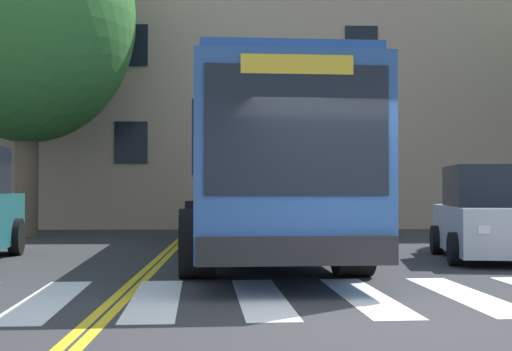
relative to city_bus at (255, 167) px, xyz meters
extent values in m
plane|color=#303033|center=(1.04, -7.41, -1.82)|extent=(120.00, 120.00, 0.00)
cube|color=white|center=(-2.74, -5.96, -1.81)|extent=(0.76, 3.42, 0.01)
cube|color=white|center=(-1.41, -5.90, -1.81)|extent=(0.76, 3.42, 0.01)
cube|color=white|center=(-0.08, -5.83, -1.81)|extent=(0.76, 3.42, 0.01)
cube|color=white|center=(1.24, -5.77, -1.81)|extent=(0.76, 3.42, 0.01)
cube|color=white|center=(2.57, -5.70, -1.81)|extent=(0.76, 3.42, 0.01)
cube|color=gold|center=(-1.93, 8.23, -1.81)|extent=(0.12, 36.00, 0.01)
cube|color=gold|center=(-1.77, 8.23, -1.81)|extent=(0.12, 36.00, 0.01)
cube|color=#2D5699|center=(0.00, 0.03, -0.04)|extent=(3.23, 12.50, 2.68)
cube|color=black|center=(1.27, 0.10, 0.23)|extent=(0.67, 11.37, 0.97)
cube|color=black|center=(-1.28, -0.04, 0.23)|extent=(0.67, 11.37, 0.97)
cube|color=black|center=(0.35, -6.16, 0.29)|extent=(2.28, 0.15, 1.61)
cube|color=yellow|center=(0.35, -6.16, 1.09)|extent=(1.39, 0.11, 0.24)
cube|color=#232326|center=(0.35, -6.19, -1.20)|extent=(2.49, 0.24, 0.36)
cube|color=#294E89|center=(0.00, 0.03, 1.39)|extent=(3.05, 11.99, 0.16)
cylinder|color=black|center=(1.43, -3.73, -1.28)|extent=(0.62, 1.10, 1.07)
cylinder|color=black|center=(-1.00, -3.87, -1.28)|extent=(0.62, 1.10, 1.07)
cylinder|color=black|center=(1.05, 2.87, -1.28)|extent=(0.62, 1.10, 1.07)
cylinder|color=black|center=(-1.37, 2.74, -1.28)|extent=(0.62, 1.10, 1.07)
cylinder|color=black|center=(-4.93, -0.02, -1.44)|extent=(0.29, 0.78, 0.76)
cube|color=#B7BABF|center=(4.52, -1.27, -1.22)|extent=(2.16, 3.82, 0.87)
cube|color=black|center=(4.52, -1.23, -0.39)|extent=(1.77, 2.18, 0.79)
cube|color=white|center=(3.77, -3.01, -1.13)|extent=(0.20, 0.07, 0.14)
cylinder|color=black|center=(3.51, -2.26, -1.52)|extent=(0.30, 0.62, 0.60)
cylinder|color=black|center=(3.81, -0.04, -1.52)|extent=(0.30, 0.62, 0.60)
cube|color=tan|center=(-1.02, 10.59, -1.21)|extent=(2.10, 4.31, 0.88)
cube|color=black|center=(-1.02, 10.63, -0.36)|extent=(1.73, 2.43, 0.82)
cube|color=white|center=(-0.30, 8.56, -1.12)|extent=(0.20, 0.06, 0.14)
cube|color=white|center=(-1.29, 8.45, -1.12)|extent=(0.20, 0.06, 0.14)
cylinder|color=black|center=(-0.03, 9.40, -1.52)|extent=(0.28, 0.62, 0.60)
cylinder|color=black|center=(-1.73, 9.22, -1.52)|extent=(0.28, 0.62, 0.60)
cylinder|color=black|center=(-0.31, 11.96, -1.52)|extent=(0.28, 0.62, 0.60)
cylinder|color=black|center=(-2.01, 11.78, -1.52)|extent=(0.28, 0.62, 0.60)
cylinder|color=brown|center=(-6.39, 5.73, -0.19)|extent=(0.65, 0.65, 3.25)
ellipsoid|color=#387A33|center=(-6.39, 5.73, 4.55)|extent=(7.86, 8.13, 7.34)
cube|color=tan|center=(3.84, 13.15, 4.00)|extent=(38.66, 8.33, 11.63)
cube|color=black|center=(-3.89, 8.95, 1.09)|extent=(1.10, 0.06, 1.40)
cube|color=black|center=(3.84, 8.95, 1.09)|extent=(1.10, 0.06, 1.40)
cube|color=black|center=(-3.89, 8.95, 4.35)|extent=(1.10, 0.06, 1.40)
cube|color=black|center=(3.84, 8.95, 4.35)|extent=(1.10, 0.06, 1.40)
camera|label=1|loc=(-0.41, -14.86, -0.43)|focal=50.00mm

